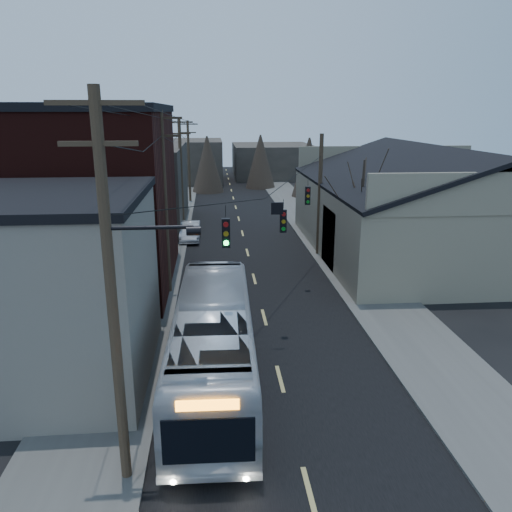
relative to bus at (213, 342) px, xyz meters
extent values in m
cube|color=black|center=(2.52, 21.97, -1.66)|extent=(9.00, 110.00, 0.02)
cube|color=#474744|center=(-3.98, 21.97, -1.61)|extent=(4.00, 110.00, 0.12)
cube|color=#474744|center=(9.02, 21.97, -1.61)|extent=(4.00, 110.00, 0.12)
cube|color=#6D655B|center=(-6.48, 0.97, 1.83)|extent=(8.00, 8.00, 7.00)
cube|color=black|center=(-7.48, 11.97, 3.33)|extent=(10.00, 12.00, 10.00)
cube|color=#312C27|center=(-6.98, 27.97, 1.83)|extent=(9.00, 14.00, 7.00)
cube|color=gray|center=(15.52, 16.97, 0.83)|extent=(16.00, 20.00, 5.00)
cube|color=black|center=(11.52, 16.97, 4.63)|extent=(8.16, 20.60, 2.86)
cube|color=black|center=(19.52, 16.97, 4.63)|extent=(8.16, 20.60, 2.86)
cube|color=#312C27|center=(-3.48, 56.97, 1.33)|extent=(10.00, 12.00, 6.00)
cube|color=#312C27|center=(9.52, 61.97, 0.83)|extent=(12.00, 14.00, 5.00)
cone|color=black|center=(9.02, 11.97, 1.93)|extent=(0.40, 0.40, 7.20)
cylinder|color=#382B1E|center=(-2.48, -5.03, 3.58)|extent=(0.28, 0.28, 10.50)
cube|color=#382B1E|center=(-2.48, -5.03, 8.43)|extent=(2.20, 0.12, 0.12)
cylinder|color=#382B1E|center=(-2.48, 9.97, 3.33)|extent=(0.28, 0.28, 10.00)
cube|color=#382B1E|center=(-2.48, 9.97, 7.93)|extent=(2.20, 0.12, 0.12)
cylinder|color=#382B1E|center=(-2.48, 24.97, 3.08)|extent=(0.28, 0.28, 9.50)
cube|color=#382B1E|center=(-2.48, 24.97, 7.43)|extent=(2.20, 0.12, 0.12)
cylinder|color=#382B1E|center=(-2.48, 39.97, 2.83)|extent=(0.28, 0.28, 9.00)
cube|color=#382B1E|center=(-2.48, 39.97, 6.93)|extent=(2.20, 0.12, 0.12)
cylinder|color=#382B1E|center=(7.52, 16.97, 2.58)|extent=(0.28, 0.28, 8.50)
cube|color=black|center=(0.52, -0.53, 4.28)|extent=(0.28, 0.20, 1.00)
cube|color=black|center=(3.12, 3.97, 3.68)|extent=(0.28, 0.20, 1.00)
cube|color=black|center=(5.32, 9.97, 3.78)|extent=(0.28, 0.20, 1.00)
imported|color=silver|center=(0.00, 0.00, 0.00)|extent=(3.10, 12.04, 3.33)
imported|color=#B1B3B9|center=(-1.78, 22.14, -0.95)|extent=(1.54, 4.36, 1.43)
camera|label=1|loc=(0.12, -17.01, 8.24)|focal=35.00mm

